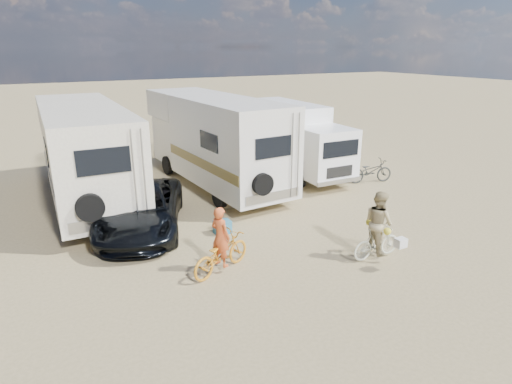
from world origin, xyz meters
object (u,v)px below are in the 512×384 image
rider_woman (378,228)px  cooler (222,227)px  rider_man (221,243)px  bike_parked (370,171)px  rv_main (215,142)px  bike_man (221,253)px  rv_left (86,155)px  dark_suv (142,209)px  box_truck (294,140)px  bike_woman (377,242)px  crate (227,203)px

rider_woman → cooler: bearing=42.6°
rider_man → cooler: (1.03, 2.20, -0.59)m
rider_man → bike_parked: rider_man is taller
rv_main → rider_woman: 8.41m
rv_main → bike_man: size_ratio=4.49×
rv_left → dark_suv: size_ratio=1.76×
bike_man → rv_main: bearing=-44.9°
box_truck → rider_man: size_ratio=4.26×
rv_left → cooler: (3.09, -5.12, -1.57)m
rv_left → bike_woman: rv_left is taller
crate → bike_parked: bearing=-1.5°
rv_left → bike_woman: 10.67m
dark_suv → bike_parked: 9.87m
bike_man → rider_man: size_ratio=1.20×
rv_left → crate: size_ratio=21.19×
rv_main → rider_woman: (1.16, -8.28, -0.95)m
bike_woman → bike_parked: 7.19m
box_truck → bike_parked: (2.07, -2.80, -1.04)m
bike_woman → bike_parked: size_ratio=0.79×
dark_suv → box_truck: bearing=43.8°
rider_man → crate: rider_man is taller
bike_man → bike_woman: bike_man is taller
rv_main → rider_man: bearing=-115.7°
box_truck → cooler: bearing=-138.9°
crate → rv_left: bearing=143.8°
bike_man → rider_woman: size_ratio=1.10×
bike_woman → box_truck: bearing=-15.9°
rv_left → rider_man: (2.05, -7.32, -0.98)m
rv_main → crate: 3.25m
rider_man → rider_woman: (4.05, -1.34, 0.08)m
rider_woman → dark_suv: bearing=47.8°
rider_woman → rv_main: bearing=10.2°
rv_main → dark_suv: rv_main is taller
rv_main → rv_left: (-4.94, 0.38, -0.05)m
rv_left → dark_suv: rv_left is taller
box_truck → dark_suv: 8.46m
rv_left → dark_suv: (0.99, -3.65, -1.06)m
bike_man → cooler: bike_man is taller
rv_main → rider_man: (-2.88, -6.94, -1.03)m
bike_man → rider_man: 0.29m
bike_woman → rider_woman: rider_woman is taller
cooler → bike_parked: bearing=13.6°
box_truck → dark_suv: size_ratio=1.33×
dark_suv → bike_parked: bearing=23.8°
bike_parked → rider_man: bearing=130.9°
bike_woman → rider_woman: bearing=0.0°
rider_woman → crate: rider_woman is taller
bike_man → crate: 4.77m
crate → rv_main: bearing=74.6°
rider_man → crate: size_ratio=3.74×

